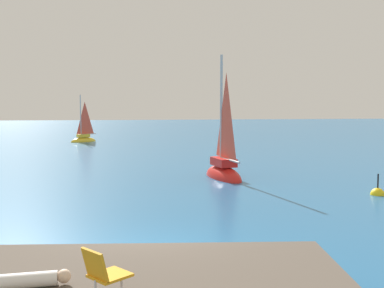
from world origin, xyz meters
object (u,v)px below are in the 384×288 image
(sailboat_near, at_px, (224,171))
(marker_buoy, at_px, (377,195))
(sailboat_far, at_px, (84,139))
(beach_chair, at_px, (103,271))
(person_sunbather, at_px, (19,281))

(sailboat_near, xyz_separation_m, marker_buoy, (5.32, -4.81, -0.35))
(sailboat_far, xyz_separation_m, beach_chair, (4.15, -36.81, 1.04))
(sailboat_near, distance_m, sailboat_far, 22.94)
(sailboat_near, bearing_deg, beach_chair, 150.88)
(person_sunbather, distance_m, beach_chair, 1.51)
(sailboat_far, relative_size, person_sunbather, 2.65)
(sailboat_near, relative_size, person_sunbather, 3.70)
(sailboat_near, distance_m, person_sunbather, 16.21)
(sailboat_near, height_order, marker_buoy, sailboat_near)
(person_sunbather, bearing_deg, sailboat_near, -117.89)
(sailboat_far, bearing_deg, sailboat_near, 78.73)
(sailboat_near, xyz_separation_m, beach_chair, (-4.72, -15.65, 0.94))
(sailboat_near, height_order, person_sunbather, sailboat_near)
(beach_chair, xyz_separation_m, marker_buoy, (10.04, 10.84, -1.29))
(sailboat_near, distance_m, marker_buoy, 7.18)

